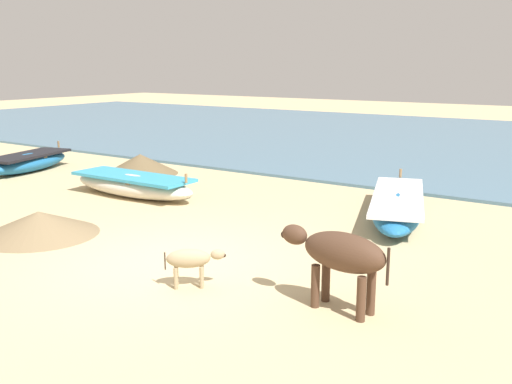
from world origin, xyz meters
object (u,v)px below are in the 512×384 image
object	(u,v)px
fishing_boat_0	(28,162)
fishing_boat_4	(133,185)
calf_near_dun	(191,260)
cow_adult_dark	(340,254)
fishing_boat_2	(397,205)

from	to	relation	value
fishing_boat_0	fishing_boat_4	xyz separation A→B (m)	(4.89, -0.61, -0.00)
fishing_boat_4	calf_near_dun	xyz separation A→B (m)	(4.77, -3.58, 0.12)
fishing_boat_0	cow_adult_dark	distance (m)	12.29
fishing_boat_2	calf_near_dun	bearing A→B (deg)	149.38
cow_adult_dark	calf_near_dun	bearing A→B (deg)	18.29
fishing_boat_4	fishing_boat_2	bearing A→B (deg)	14.34
fishing_boat_0	fishing_boat_2	distance (m)	10.80
fishing_boat_0	fishing_boat_2	world-z (taller)	fishing_boat_0
calf_near_dun	fishing_boat_4	bearing A→B (deg)	104.31
fishing_boat_2	fishing_boat_4	bearing A→B (deg)	86.18
fishing_boat_2	calf_near_dun	world-z (taller)	fishing_boat_2
fishing_boat_0	cow_adult_dark	xyz separation A→B (m)	(11.70, -3.73, 0.45)
fishing_boat_0	calf_near_dun	bearing A→B (deg)	-127.69
fishing_boat_0	fishing_boat_2	size ratio (longest dim) A/B	0.76
fishing_boat_0	fishing_boat_4	size ratio (longest dim) A/B	0.90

